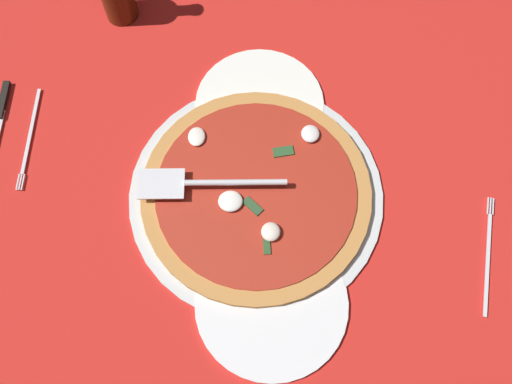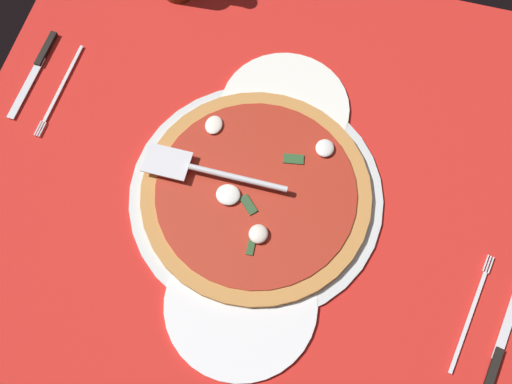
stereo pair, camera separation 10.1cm
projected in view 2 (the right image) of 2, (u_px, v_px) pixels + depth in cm
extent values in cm
cube|color=red|center=(256.00, 213.00, 102.30)|extent=(106.36, 106.36, 0.80)
cube|color=silver|center=(441.00, 15.00, 117.73)|extent=(8.18, 8.18, 0.10)
cube|color=silver|center=(229.00, 4.00, 118.71)|extent=(8.18, 8.18, 0.10)
cube|color=silver|center=(310.00, 22.00, 117.10)|extent=(8.18, 8.18, 0.10)
cube|color=silver|center=(393.00, 39.00, 115.49)|extent=(8.18, 8.18, 0.10)
cube|color=silver|center=(479.00, 58.00, 113.88)|extent=(8.18, 8.18, 0.10)
cube|color=silver|center=(97.00, 11.00, 118.08)|extent=(8.18, 8.18, 0.10)
cube|color=silver|center=(176.00, 28.00, 116.47)|extent=(8.18, 8.18, 0.10)
cube|color=silver|center=(258.00, 46.00, 114.86)|extent=(8.18, 8.18, 0.10)
cube|color=silver|center=(342.00, 65.00, 113.26)|extent=(8.18, 8.18, 0.10)
cube|color=silver|center=(429.00, 84.00, 111.65)|extent=(8.18, 8.18, 0.10)
cube|color=silver|center=(42.00, 35.00, 115.85)|extent=(8.18, 8.18, 0.10)
cube|color=silver|center=(122.00, 54.00, 114.24)|extent=(8.18, 8.18, 0.10)
cube|color=silver|center=(205.00, 72.00, 112.63)|extent=(8.18, 8.18, 0.10)
cube|color=silver|center=(290.00, 91.00, 111.02)|extent=(8.18, 8.18, 0.10)
cube|color=silver|center=(377.00, 111.00, 109.41)|extent=(8.18, 8.18, 0.10)
cube|color=silver|center=(468.00, 132.00, 107.80)|extent=(8.18, 8.18, 0.10)
cube|color=silver|center=(65.00, 80.00, 112.00)|extent=(8.18, 8.18, 0.10)
cube|color=silver|center=(149.00, 99.00, 110.39)|extent=(8.18, 8.18, 0.10)
cube|color=silver|center=(235.00, 119.00, 108.78)|extent=(8.18, 8.18, 0.10)
cube|color=silver|center=(324.00, 140.00, 107.17)|extent=(8.18, 8.18, 0.10)
cube|color=silver|center=(415.00, 161.00, 105.56)|extent=(8.18, 8.18, 0.10)
cube|color=silver|center=(509.00, 183.00, 103.95)|extent=(8.18, 8.18, 0.10)
cube|color=silver|center=(7.00, 107.00, 109.76)|extent=(8.18, 8.18, 0.10)
cube|color=silver|center=(91.00, 127.00, 108.15)|extent=(8.18, 8.18, 0.10)
cube|color=silver|center=(178.00, 148.00, 106.54)|extent=(8.18, 8.18, 0.10)
cube|color=silver|center=(268.00, 169.00, 104.93)|extent=(8.18, 8.18, 0.10)
cube|color=silver|center=(360.00, 192.00, 103.32)|extent=(8.18, 8.18, 0.10)
cube|color=silver|center=(456.00, 215.00, 101.71)|extent=(8.18, 8.18, 0.10)
cube|color=silver|center=(31.00, 156.00, 105.91)|extent=(8.18, 8.18, 0.10)
cube|color=silver|center=(119.00, 178.00, 104.30)|extent=(8.18, 8.18, 0.10)
cube|color=silver|center=(209.00, 201.00, 102.69)|extent=(8.18, 8.18, 0.10)
cube|color=silver|center=(303.00, 224.00, 101.08)|extent=(8.18, 8.18, 0.10)
cube|color=silver|center=(399.00, 248.00, 99.48)|extent=(8.18, 8.18, 0.10)
cube|color=silver|center=(499.00, 272.00, 97.87)|extent=(8.18, 8.18, 0.10)
cube|color=silver|center=(57.00, 209.00, 102.07)|extent=(8.18, 8.18, 0.10)
cube|color=silver|center=(148.00, 233.00, 100.46)|extent=(8.18, 8.18, 0.10)
cube|color=silver|center=(243.00, 257.00, 98.85)|extent=(8.18, 8.18, 0.10)
cube|color=silver|center=(341.00, 282.00, 97.24)|extent=(8.18, 8.18, 0.10)
cube|color=silver|center=(442.00, 308.00, 95.63)|extent=(8.18, 8.18, 0.10)
cube|color=silver|center=(84.00, 267.00, 98.22)|extent=(8.18, 8.18, 0.10)
cube|color=silver|center=(180.00, 292.00, 96.61)|extent=(8.18, 8.18, 0.10)
cube|color=silver|center=(279.00, 318.00, 95.00)|extent=(8.18, 8.18, 0.10)
cube|color=silver|center=(382.00, 345.00, 93.39)|extent=(8.18, 8.18, 0.10)
cube|color=silver|center=(488.00, 373.00, 91.78)|extent=(8.18, 8.18, 0.10)
cube|color=silver|center=(18.00, 302.00, 95.98)|extent=(8.18, 8.18, 0.10)
cube|color=silver|center=(115.00, 329.00, 94.37)|extent=(8.18, 8.18, 0.10)
cube|color=silver|center=(215.00, 356.00, 92.76)|extent=(8.18, 8.18, 0.10)
cube|color=silver|center=(46.00, 367.00, 92.13)|extent=(8.18, 8.18, 0.10)
cylinder|color=silver|center=(256.00, 195.00, 102.52)|extent=(43.05, 43.05, 0.91)
cylinder|color=white|center=(285.00, 108.00, 109.06)|extent=(23.25, 23.25, 1.00)
cylinder|color=silver|center=(241.00, 304.00, 95.32)|extent=(24.30, 24.30, 1.00)
cylinder|color=#C18140|center=(256.00, 193.00, 101.55)|extent=(38.89, 38.89, 1.18)
cylinder|color=#A6291A|center=(256.00, 191.00, 100.87)|extent=(33.89, 33.89, 0.30)
ellipsoid|color=white|center=(214.00, 125.00, 105.05)|extent=(3.70, 2.99, 0.88)
ellipsoid|color=white|center=(325.00, 148.00, 103.18)|extent=(3.41, 3.18, 1.12)
ellipsoid|color=silver|center=(258.00, 234.00, 97.09)|extent=(3.29, 3.15, 1.39)
ellipsoid|color=white|center=(228.00, 195.00, 99.86)|extent=(3.78, 4.08, 1.11)
cube|color=#2A4E27|center=(251.00, 246.00, 96.84)|extent=(2.98, 1.30, 0.30)
cube|color=#2A522A|center=(293.00, 159.00, 102.83)|extent=(2.32, 3.74, 0.30)
cube|color=#2B4C2A|center=(248.00, 205.00, 99.57)|extent=(3.55, 3.60, 0.30)
cube|color=silver|center=(167.00, 162.00, 101.09)|extent=(5.49, 7.68, 0.30)
cylinder|color=silver|center=(238.00, 178.00, 99.59)|extent=(1.11, 16.94, 1.00)
cube|color=white|center=(49.00, 80.00, 111.56)|extent=(17.95, 14.14, 0.60)
cube|color=silver|center=(63.00, 83.00, 110.83)|extent=(17.09, 1.26, 0.25)
cube|color=silver|center=(38.00, 128.00, 107.18)|extent=(3.01, 0.34, 0.25)
cube|color=silver|center=(40.00, 129.00, 107.13)|extent=(3.01, 0.34, 0.25)
cube|color=silver|center=(42.00, 130.00, 107.08)|extent=(3.01, 0.34, 0.25)
cube|color=black|center=(46.00, 49.00, 113.39)|extent=(7.79, 1.50, 0.80)
cube|color=silver|center=(26.00, 88.00, 110.44)|extent=(13.61, 1.92, 0.25)
cube|color=white|center=(485.00, 330.00, 93.97)|extent=(21.42, 16.02, 0.60)
cube|color=silver|center=(468.00, 321.00, 94.05)|extent=(17.24, 3.99, 0.25)
cube|color=silver|center=(491.00, 265.00, 97.51)|extent=(2.99, 0.80, 0.25)
cube|color=silver|center=(488.00, 264.00, 97.59)|extent=(2.99, 0.80, 0.25)
cube|color=silver|center=(486.00, 263.00, 97.66)|extent=(2.99, 0.80, 0.25)
cube|color=black|center=(492.00, 372.00, 90.87)|extent=(7.75, 2.67, 0.80)
cube|color=silver|center=(508.00, 321.00, 94.10)|extent=(13.42, 3.99, 0.25)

